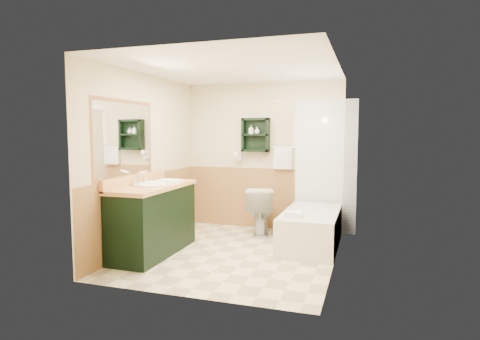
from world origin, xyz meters
The scene contains 25 objects.
floor centered at (0.00, 0.00, 0.00)m, with size 3.00×3.00×0.00m, color beige.
back_wall centered at (0.00, 1.52, 1.20)m, with size 2.60×0.04×2.40m, color #F5E7BF.
left_wall centered at (-1.32, 0.00, 1.20)m, with size 0.04×3.00×2.40m, color #F5E7BF.
right_wall centered at (1.32, 0.00, 1.20)m, with size 0.04×3.00×2.40m, color #F5E7BF.
ceiling centered at (0.00, 0.00, 2.42)m, with size 2.60×3.00×0.04m, color white.
wainscot_left centered at (-1.29, 0.00, 0.50)m, with size 2.98×2.98×1.00m, color #AF7946, non-canonical shape.
wainscot_back centered at (0.00, 1.49, 0.50)m, with size 2.58×2.58×1.00m, color #AF7946, non-canonical shape.
mirror_frame centered at (-1.27, -0.55, 1.50)m, with size 1.30×1.30×1.00m, color #965D31, non-canonical shape.
mirror_glass centered at (-1.27, -0.55, 1.50)m, with size 1.20×1.20×0.90m, color white, non-canonical shape.
tile_right centered at (1.28, 0.75, 1.05)m, with size 1.50×1.50×2.10m, color white, non-canonical shape.
tile_back centered at (1.03, 1.48, 1.05)m, with size 0.95×0.95×2.10m, color white, non-canonical shape.
tile_accent centered at (1.27, 0.75, 1.90)m, with size 1.50×1.50×0.10m, color #144726, non-canonical shape.
wall_shelf centered at (-0.10, 1.41, 1.55)m, with size 0.45×0.15×0.55m, color black.
hair_dryer centered at (-0.40, 1.43, 1.20)m, with size 0.10×0.24×0.18m, color white, non-canonical shape.
towel_bar centered at (0.35, 1.45, 1.35)m, with size 0.40×0.06×0.40m, color white, non-canonical shape.
curtain_rod centered at (0.53, 0.75, 2.00)m, with size 0.03×0.03×1.60m, color silver.
shower_curtain centered at (0.53, 0.92, 1.15)m, with size 1.05×1.05×1.70m, color beige, non-canonical shape.
vanity centered at (-0.99, -0.34, 0.45)m, with size 0.59×1.44×0.91m, color black.
bathtub centered at (0.93, 0.65, 0.25)m, with size 0.74×1.50×0.49m, color silver.
toilet centered at (0.07, 1.07, 0.37)m, with size 0.42×0.75×0.74m, color silver.
counter_towel centered at (-0.89, -0.07, 0.93)m, with size 0.31×0.25×0.04m, color white.
vanity_book centered at (-1.16, 0.04, 1.01)m, with size 0.15×0.02×0.20m, color black.
tub_towel centered at (0.77, 0.18, 0.53)m, with size 0.22×0.18×0.07m, color white.
soap_bottle_a centered at (-0.17, 1.40, 1.60)m, with size 0.06×0.14×0.07m, color silver.
soap_bottle_b centered at (-0.07, 1.40, 1.61)m, with size 0.08×0.11×0.08m, color silver.
Camera 1 is at (1.67, -4.90, 1.59)m, focal length 30.00 mm.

